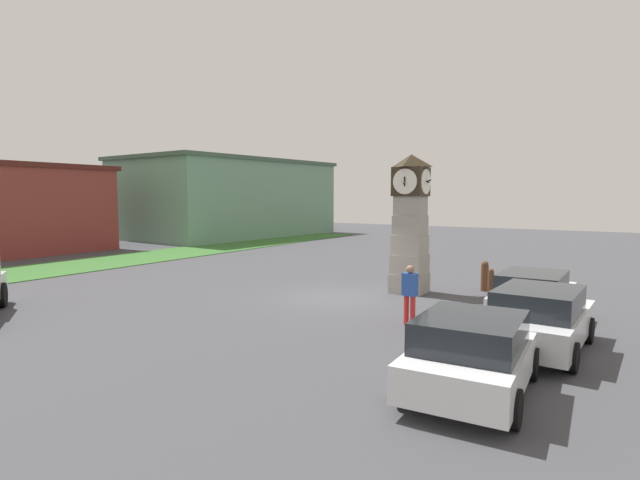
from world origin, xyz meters
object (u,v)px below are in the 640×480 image
at_px(car_navy_sedan, 472,353).
at_px(bollard_near_tower, 485,276).
at_px(clock_tower, 410,225).
at_px(bollard_mid_row, 491,282).
at_px(car_near_tower, 540,318).
at_px(bollard_far_row, 501,290).
at_px(car_by_building, 533,296).
at_px(pedestrian_near_bench, 410,291).

bearing_deg(car_navy_sedan, bollard_near_tower, 12.53).
relative_size(clock_tower, bollard_mid_row, 5.00).
bearing_deg(car_near_tower, bollard_far_row, 22.33).
bearing_deg(car_near_tower, bollard_mid_row, 22.90).
height_order(clock_tower, car_navy_sedan, clock_tower).
relative_size(clock_tower, car_by_building, 1.22).
height_order(car_near_tower, pedestrian_near_bench, pedestrian_near_bench).
relative_size(car_navy_sedan, car_near_tower, 0.95).
height_order(bollard_mid_row, car_near_tower, car_near_tower).
distance_m(car_navy_sedan, car_by_building, 6.28).
height_order(bollard_mid_row, bollard_far_row, bollard_far_row).
xyz_separation_m(bollard_mid_row, car_near_tower, (-5.78, -2.44, 0.25)).
bearing_deg(pedestrian_near_bench, clock_tower, 21.88).
bearing_deg(pedestrian_near_bench, bollard_mid_row, -10.73).
bearing_deg(car_by_building, clock_tower, 65.70).
bearing_deg(car_navy_sedan, bollard_far_row, 8.43).
distance_m(bollard_near_tower, car_navy_sedan, 10.39).
xyz_separation_m(car_navy_sedan, pedestrian_near_bench, (3.93, 2.78, 0.21)).
bearing_deg(clock_tower, bollard_near_tower, -52.35).
xyz_separation_m(bollard_mid_row, bollard_far_row, (-1.41, -0.65, 0.03)).
bearing_deg(bollard_near_tower, car_navy_sedan, -167.47).
bearing_deg(car_navy_sedan, pedestrian_near_bench, 35.31).
bearing_deg(bollard_mid_row, car_by_building, -147.13).
bearing_deg(bollard_far_row, car_by_building, -140.30).
bearing_deg(car_navy_sedan, car_by_building, -0.51).
relative_size(bollard_mid_row, pedestrian_near_bench, 0.60).
xyz_separation_m(bollard_near_tower, car_by_building, (-3.86, -2.31, 0.16)).
bearing_deg(clock_tower, bollard_mid_row, -74.38).
distance_m(bollard_near_tower, car_by_building, 4.51).
relative_size(car_navy_sedan, car_by_building, 0.93).
distance_m(bollard_far_row, car_near_tower, 4.72).
xyz_separation_m(bollard_near_tower, car_navy_sedan, (-10.14, -2.25, 0.17)).
xyz_separation_m(car_navy_sedan, car_by_building, (6.28, -0.06, -0.02)).
distance_m(bollard_near_tower, pedestrian_near_bench, 6.25).
bearing_deg(car_near_tower, car_by_building, 11.47).
bearing_deg(bollard_mid_row, pedestrian_near_bench, 169.27).
bearing_deg(bollard_far_row, car_navy_sedan, -171.57).
bearing_deg(bollard_mid_row, clock_tower, 105.62).
distance_m(clock_tower, car_by_building, 5.37).
relative_size(bollard_mid_row, car_near_tower, 0.25).
xyz_separation_m(bollard_near_tower, car_near_tower, (-6.78, -2.90, 0.19)).
bearing_deg(bollard_near_tower, pedestrian_near_bench, 175.17).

